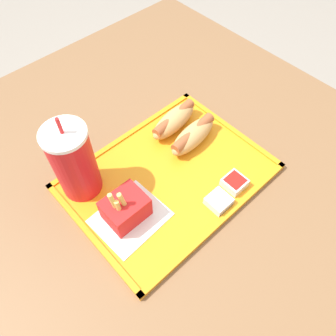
{
  "coord_description": "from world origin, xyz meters",
  "views": [
    {
      "loc": [
        -0.26,
        -0.33,
        1.37
      ],
      "look_at": [
        0.01,
        -0.03,
        0.8
      ],
      "focal_mm": 35.0,
      "sensor_mm": 36.0,
      "label": 1
    }
  ],
  "objects_px": {
    "hot_dog_near": "(193,135)",
    "fries_carton": "(125,208)",
    "hot_dog_far": "(174,120)",
    "soda_cup": "(74,162)",
    "sauce_cup_mayo": "(219,201)",
    "sauce_cup_ketchup": "(235,182)"
  },
  "relations": [
    {
      "from": "hot_dog_near",
      "to": "fries_carton",
      "type": "bearing_deg",
      "value": -168.75
    },
    {
      "from": "hot_dog_far",
      "to": "hot_dog_near",
      "type": "distance_m",
      "value": 0.06
    },
    {
      "from": "soda_cup",
      "to": "sauce_cup_mayo",
      "type": "xyz_separation_m",
      "value": [
        0.18,
        -0.23,
        -0.08
      ]
    },
    {
      "from": "hot_dog_near",
      "to": "sauce_cup_mayo",
      "type": "height_order",
      "value": "hot_dog_near"
    },
    {
      "from": "hot_dog_near",
      "to": "hot_dog_far",
      "type": "bearing_deg",
      "value": 90.0
    },
    {
      "from": "hot_dog_near",
      "to": "sauce_cup_ketchup",
      "type": "relative_size",
      "value": 3.24
    },
    {
      "from": "hot_dog_far",
      "to": "hot_dog_near",
      "type": "bearing_deg",
      "value": -90.0
    },
    {
      "from": "sauce_cup_ketchup",
      "to": "soda_cup",
      "type": "bearing_deg",
      "value": 137.47
    },
    {
      "from": "hot_dog_far",
      "to": "fries_carton",
      "type": "bearing_deg",
      "value": -154.87
    },
    {
      "from": "fries_carton",
      "to": "sauce_cup_mayo",
      "type": "xyz_separation_m",
      "value": [
        0.16,
        -0.11,
        -0.02
      ]
    },
    {
      "from": "hot_dog_far",
      "to": "fries_carton",
      "type": "xyz_separation_m",
      "value": [
        -0.24,
        -0.11,
        0.01
      ]
    },
    {
      "from": "soda_cup",
      "to": "hot_dog_far",
      "type": "height_order",
      "value": "soda_cup"
    },
    {
      "from": "sauce_cup_ketchup",
      "to": "hot_dog_near",
      "type": "bearing_deg",
      "value": 82.33
    },
    {
      "from": "hot_dog_far",
      "to": "hot_dog_near",
      "type": "relative_size",
      "value": 1.0
    },
    {
      "from": "soda_cup",
      "to": "hot_dog_near",
      "type": "relative_size",
      "value": 1.42
    },
    {
      "from": "hot_dog_near",
      "to": "sauce_cup_mayo",
      "type": "relative_size",
      "value": 3.24
    },
    {
      "from": "soda_cup",
      "to": "fries_carton",
      "type": "bearing_deg",
      "value": -78.63
    },
    {
      "from": "hot_dog_near",
      "to": "sauce_cup_ketchup",
      "type": "height_order",
      "value": "hot_dog_near"
    },
    {
      "from": "soda_cup",
      "to": "sauce_cup_mayo",
      "type": "height_order",
      "value": "soda_cup"
    },
    {
      "from": "hot_dog_far",
      "to": "sauce_cup_mayo",
      "type": "distance_m",
      "value": 0.23
    },
    {
      "from": "hot_dog_near",
      "to": "sauce_cup_ketchup",
      "type": "distance_m",
      "value": 0.15
    },
    {
      "from": "soda_cup",
      "to": "hot_dog_far",
      "type": "bearing_deg",
      "value": -2.12
    }
  ]
}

